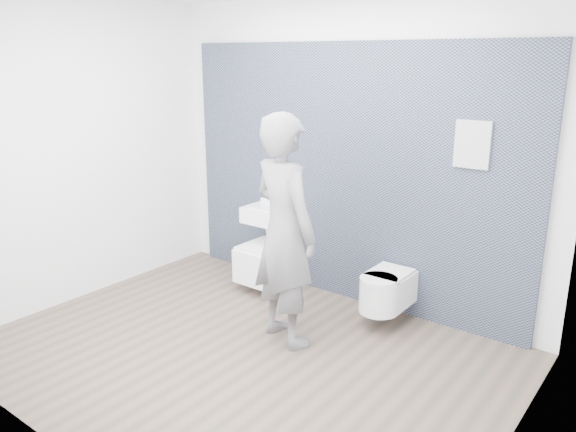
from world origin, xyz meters
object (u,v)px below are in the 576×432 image
Objects in this scene: toilet_square at (267,259)px; toilet_rounded at (385,291)px; visitor at (285,231)px; washbasin at (272,215)px.

toilet_rounded is at bearing -0.27° from toilet_square.
toilet_rounded is 1.10m from visitor.
washbasin is at bearing 175.93° from toilet_rounded.
visitor is (0.81, -0.83, 0.19)m from washbasin.
toilet_square is at bearing -25.56° from visitor.
visitor reaches higher than washbasin.
visitor is at bearing -42.74° from toilet_square.
toilet_square is (-0.00, -0.09, -0.45)m from washbasin.
visitor is at bearing -125.61° from toilet_rounded.
visitor is (0.81, -0.74, 0.64)m from toilet_square.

